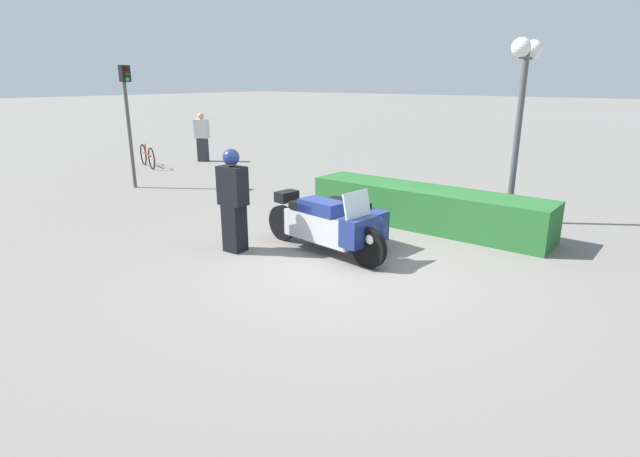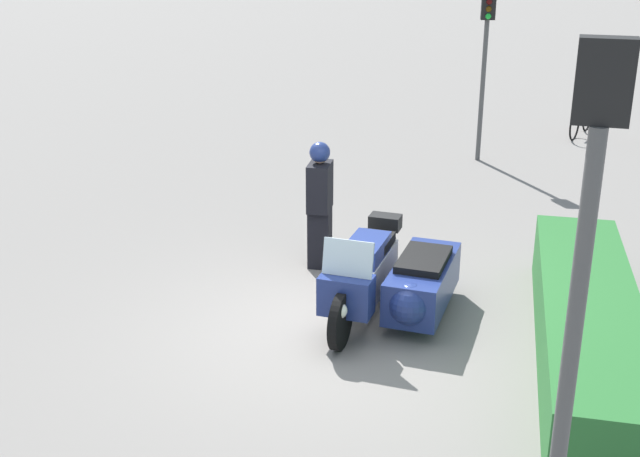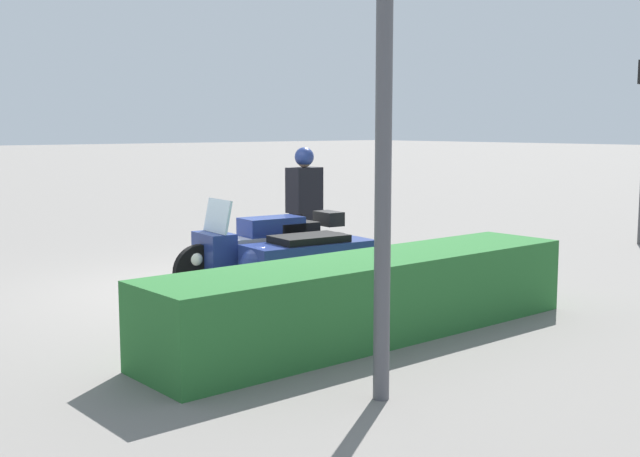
{
  "view_description": "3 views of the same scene",
  "coord_description": "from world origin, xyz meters",
  "px_view_note": "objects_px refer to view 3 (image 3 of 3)",
  "views": [
    {
      "loc": [
        4.22,
        -5.9,
        2.78
      ],
      "look_at": [
        -0.28,
        -0.16,
        0.58
      ],
      "focal_mm": 28.0,
      "sensor_mm": 36.0,
      "label": 1
    },
    {
      "loc": [
        7.94,
        1.71,
        4.24
      ],
      "look_at": [
        -0.45,
        -0.22,
        1.05
      ],
      "focal_mm": 45.0,
      "sensor_mm": 36.0,
      "label": 2
    },
    {
      "loc": [
        5.24,
        8.16,
        1.99
      ],
      "look_at": [
        -1.0,
        0.77,
        0.76
      ],
      "focal_mm": 45.0,
      "sensor_mm": 36.0,
      "label": 3
    }
  ],
  "objects_px": {
    "hedge_bush_curbside": "(372,297)",
    "twin_lamp_post": "(385,23)",
    "police_motorcycle": "(284,256)",
    "officer_rider": "(304,205)"
  },
  "relations": [
    {
      "from": "officer_rider",
      "to": "hedge_bush_curbside",
      "type": "bearing_deg",
      "value": 148.03
    },
    {
      "from": "officer_rider",
      "to": "hedge_bush_curbside",
      "type": "xyz_separation_m",
      "value": [
        1.84,
        3.28,
        -0.52
      ]
    },
    {
      "from": "police_motorcycle",
      "to": "officer_rider",
      "type": "bearing_deg",
      "value": -131.02
    },
    {
      "from": "officer_rider",
      "to": "hedge_bush_curbside",
      "type": "height_order",
      "value": "officer_rider"
    },
    {
      "from": "police_motorcycle",
      "to": "officer_rider",
      "type": "distance_m",
      "value": 1.79
    },
    {
      "from": "hedge_bush_curbside",
      "to": "twin_lamp_post",
      "type": "distance_m",
      "value": 2.93
    },
    {
      "from": "officer_rider",
      "to": "hedge_bush_curbside",
      "type": "distance_m",
      "value": 3.8
    },
    {
      "from": "hedge_bush_curbside",
      "to": "twin_lamp_post",
      "type": "bearing_deg",
      "value": 48.48
    },
    {
      "from": "police_motorcycle",
      "to": "officer_rider",
      "type": "height_order",
      "value": "officer_rider"
    },
    {
      "from": "officer_rider",
      "to": "twin_lamp_post",
      "type": "relative_size",
      "value": 0.49
    }
  ]
}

